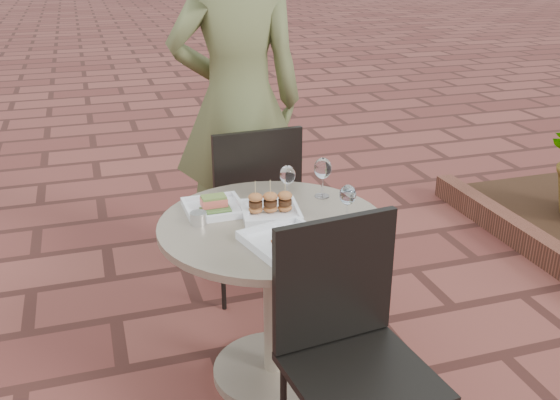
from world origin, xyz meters
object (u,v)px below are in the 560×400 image
object	(u,v)px
chair_near	(348,336)
plate_salmon	(214,207)
cafe_table	(273,277)
plate_tuna	(286,240)
diner	(238,103)
plate_sliders	(270,207)
chair_far	(252,198)

from	to	relation	value
chair_near	plate_salmon	bearing A→B (deg)	105.15
cafe_table	plate_tuna	distance (m)	0.33
diner	plate_tuna	bearing A→B (deg)	89.82
cafe_table	diner	xyz separation A→B (m)	(0.11, 0.98, 0.48)
plate_tuna	chair_near	bearing A→B (deg)	-74.02
plate_salmon	plate_sliders	world-z (taller)	plate_sliders
cafe_table	plate_tuna	xyz separation A→B (m)	(-0.01, -0.20, 0.26)
diner	plate_tuna	xyz separation A→B (m)	(-0.12, -1.18, -0.22)
chair_far	plate_tuna	distance (m)	0.91
cafe_table	plate_sliders	distance (m)	0.29
plate_sliders	chair_far	bearing A→B (deg)	82.11
diner	plate_tuna	size ratio (longest dim) A/B	5.91
chair_near	diner	world-z (taller)	diner
cafe_table	chair_near	world-z (taller)	chair_near
diner	plate_salmon	size ratio (longest dim) A/B	8.10
chair_far	plate_tuna	bearing A→B (deg)	80.02
plate_salmon	plate_sliders	distance (m)	0.23
diner	plate_salmon	distance (m)	0.89
chair_near	diner	distance (m)	1.59
chair_far	chair_near	distance (m)	1.23
chair_far	plate_tuna	xyz separation A→B (m)	(-0.11, -0.88, 0.20)
plate_salmon	plate_tuna	xyz separation A→B (m)	(0.18, -0.37, -0.00)
plate_sliders	chair_near	bearing A→B (deg)	-82.95
cafe_table	diner	world-z (taller)	diner
chair_near	plate_sliders	xyz separation A→B (m)	(-0.08, 0.63, 0.21)
cafe_table	plate_salmon	world-z (taller)	plate_salmon
chair_far	diner	xyz separation A→B (m)	(0.01, 0.30, 0.42)
cafe_table	plate_tuna	world-z (taller)	plate_tuna
plate_tuna	diner	bearing A→B (deg)	84.07
plate_sliders	plate_tuna	bearing A→B (deg)	-95.14
cafe_table	plate_sliders	world-z (taller)	plate_sliders
cafe_table	diner	bearing A→B (deg)	83.55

